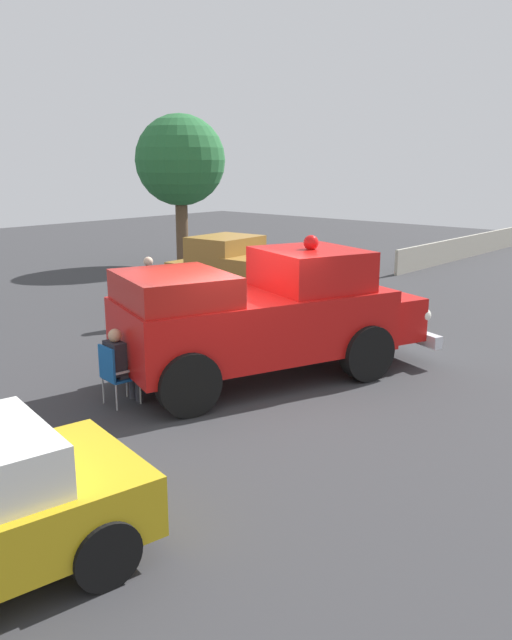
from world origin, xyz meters
name	(u,v)px	position (x,y,z in m)	size (l,w,h in m)	color
ground_plane	(231,392)	(0.00, 0.00, 0.00)	(60.00, 60.00, 0.00)	#333335
vintage_fire_truck	(267,315)	(1.01, 0.05, 1.20)	(6.33, 4.09, 2.59)	black
parked_pickup	(250,272)	(5.09, 4.18, 0.99)	(2.32, 4.92, 1.90)	black
lawn_chair_near_truck	(114,371)	(-1.71, 0.99, 0.59)	(0.56, 0.57, 1.02)	#B7BABF
lawn_chair_by_car	(337,297)	(5.49, 1.62, 0.59)	(0.54, 0.55, 1.02)	#B7BABF
spectator_seated	(121,363)	(-1.58, 0.97, 0.70)	(0.58, 0.44, 1.29)	#383842
spectator_standing	(149,286)	(2.10, 4.78, 0.96)	(0.61, 0.43, 1.68)	#2D334C
oak_tree_left	(180,161)	(9.06, 11.37, 3.92)	(3.41, 3.41, 5.66)	brown
traffic_cone	(338,320)	(4.48, 0.86, 0.31)	(0.40, 0.40, 0.64)	orange
background_fence	(462,248)	(17.66, 3.80, 0.45)	(10.76, 0.12, 0.90)	#A8A393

